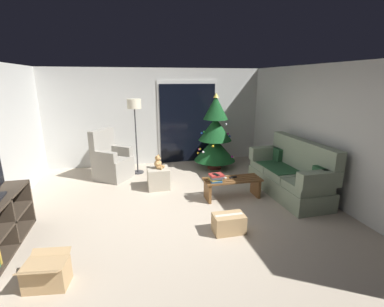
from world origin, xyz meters
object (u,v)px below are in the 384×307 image
remote_black (233,177)px  cardboard_box_taped_mid_floor (229,223)px  book_stack (216,178)px  floor_lamp (135,111)px  coffee_table (232,185)px  ottoman (158,178)px  cell_phone (216,174)px  armchair (111,161)px  christmas_tree (215,136)px  teddy_bear_honey (158,163)px  remote_white (223,177)px  couch (291,175)px  cardboard_box_open_near_shelf (47,274)px

remote_black → cardboard_box_taped_mid_floor: remote_black is taller
book_stack → floor_lamp: bearing=124.7°
coffee_table → ottoman: 1.56m
book_stack → ottoman: 1.34m
book_stack → cell_phone: 0.07m
cell_phone → armchair: armchair is taller
cell_phone → cardboard_box_taped_mid_floor: (-0.14, -1.05, -0.39)m
floor_lamp → cardboard_box_taped_mid_floor: size_ratio=3.83×
cell_phone → ottoman: bearing=114.9°
floor_lamp → cardboard_box_taped_mid_floor: (1.22, -3.03, -1.36)m
book_stack → floor_lamp: 2.61m
christmas_tree → armchair: 2.57m
coffee_table → christmas_tree: christmas_tree is taller
remote_black → floor_lamp: bearing=-149.7°
coffee_table → teddy_bear_honey: 1.57m
remote_white → cell_phone: (-0.19, -0.17, 0.13)m
remote_black → teddy_bear_honey: (-1.34, 0.78, 0.15)m
floor_lamp → armchair: bearing=-157.6°
couch → remote_black: couch is taller
book_stack → cardboard_box_open_near_shelf: size_ratio=0.55×
coffee_table → remote_white: 0.23m
couch → ottoman: bearing=160.6°
remote_black → teddy_bear_honey: teddy_bear_honey is taller
armchair → teddy_bear_honey: size_ratio=3.96×
armchair → ottoman: bearing=-40.4°
couch → christmas_tree: christmas_tree is taller
ottoman → cardboard_box_taped_mid_floor: 2.12m
cell_phone → cardboard_box_taped_mid_floor: 1.13m
cardboard_box_taped_mid_floor → teddy_bear_honey: bearing=112.9°
christmas_tree → cardboard_box_taped_mid_floor: (-0.72, -2.93, -0.71)m
christmas_tree → armchair: size_ratio=1.69×
floor_lamp → christmas_tree: bearing=-2.9°
couch → remote_white: bearing=173.3°
remote_black → cell_phone: size_ratio=1.08×
armchair → floor_lamp: (0.59, 0.24, 1.10)m
remote_white → ottoman: ottoman is taller
remote_white → cardboard_box_taped_mid_floor: 1.30m
couch → coffee_table: size_ratio=1.77×
book_stack → floor_lamp: floor_lamp is taller
cardboard_box_taped_mid_floor → floor_lamp: bearing=111.9°
book_stack → cardboard_box_taped_mid_floor: 1.13m
christmas_tree → ottoman: (-1.55, -0.98, -0.63)m
teddy_bear_honey → cardboard_box_open_near_shelf: (-1.52, -2.54, -0.40)m
remote_black → cardboard_box_open_near_shelf: bearing=-71.1°
floor_lamp → remote_white: bearing=-49.4°
cell_phone → cardboard_box_open_near_shelf: (-2.48, -1.64, -0.38)m
armchair → ottoman: (0.98, -0.83, -0.18)m
ottoman → teddy_bear_honey: teddy_bear_honey is taller
teddy_bear_honey → cardboard_box_open_near_shelf: 2.98m
remote_white → teddy_bear_honey: (-1.15, 0.72, 0.15)m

